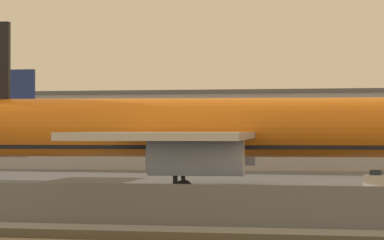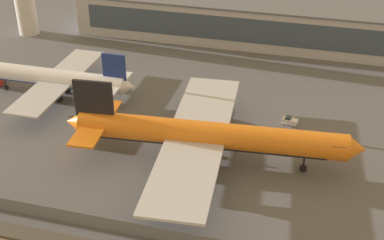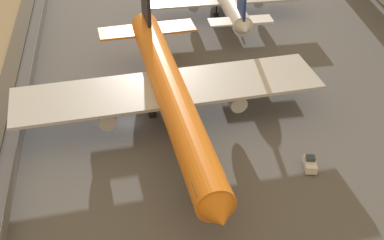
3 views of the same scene
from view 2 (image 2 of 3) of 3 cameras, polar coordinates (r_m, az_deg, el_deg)
The scene contains 6 objects.
ground_plane at distance 96.89m, azimuth -0.23°, elevation -6.52°, with size 500.00×500.00×0.00m, color #565659.
perimeter_fence at distance 84.30m, azimuth -3.21°, elevation -12.11°, with size 280.00×0.10×2.63m.
cargo_jet_orange at distance 98.77m, azimuth 1.41°, elevation -1.65°, with size 55.99×48.68×15.23m.
passenger_jet_white at distance 126.47m, azimuth -14.53°, elevation 4.37°, with size 40.42×34.23×12.38m.
baggage_tug at distance 114.94m, azimuth 10.39°, elevation -0.11°, with size 3.44×2.18×1.80m.
terminal_building at distance 156.25m, azimuth 6.54°, elevation 10.63°, with size 100.82×21.09×11.67m.
Camera 2 is at (20.81, -74.59, 58.24)m, focal length 50.00 mm.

